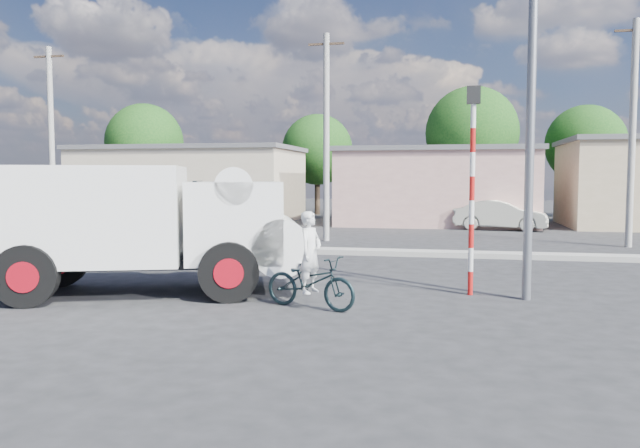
% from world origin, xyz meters
% --- Properties ---
extents(ground_plane, '(120.00, 120.00, 0.00)m').
position_xyz_m(ground_plane, '(0.00, 0.00, 0.00)').
color(ground_plane, '#252527').
rests_on(ground_plane, ground).
extents(median, '(40.00, 0.80, 0.16)m').
position_xyz_m(median, '(0.00, 8.00, 0.08)').
color(median, '#99968E').
rests_on(median, ground).
extents(truck, '(6.98, 4.37, 2.71)m').
position_xyz_m(truck, '(-3.51, 0.26, 1.50)').
color(truck, black).
rests_on(truck, ground).
extents(bicycle, '(2.04, 1.27, 1.01)m').
position_xyz_m(bicycle, '(0.19, -0.53, 0.51)').
color(bicycle, black).
rests_on(bicycle, ground).
extents(cyclist, '(0.54, 0.65, 1.55)m').
position_xyz_m(cyclist, '(0.19, -0.53, 0.77)').
color(cyclist, white).
rests_on(cyclist, ground).
extents(car_cream, '(4.46, 2.13, 1.41)m').
position_xyz_m(car_cream, '(5.09, 18.61, 0.71)').
color(car_cream, beige).
rests_on(car_cream, ground).
extents(traffic_pole, '(0.28, 0.18, 4.36)m').
position_xyz_m(traffic_pole, '(3.20, 1.50, 2.59)').
color(traffic_pole, red).
rests_on(traffic_pole, ground).
extents(streetlight, '(2.34, 0.22, 9.00)m').
position_xyz_m(streetlight, '(4.14, 1.20, 4.96)').
color(streetlight, slate).
rests_on(streetlight, ground).
extents(building_row, '(37.80, 7.30, 4.44)m').
position_xyz_m(building_row, '(1.10, 22.00, 2.13)').
color(building_row, '#C8B597').
rests_on(building_row, ground).
extents(tree_row, '(34.13, 7.32, 8.10)m').
position_xyz_m(tree_row, '(-2.27, 28.62, 4.83)').
color(tree_row, '#38281E').
rests_on(tree_row, ground).
extents(utility_poles, '(35.40, 0.24, 8.00)m').
position_xyz_m(utility_poles, '(3.25, 12.00, 4.07)').
color(utility_poles, '#99968E').
rests_on(utility_poles, ground).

